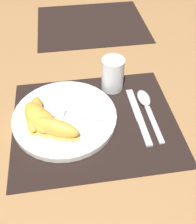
# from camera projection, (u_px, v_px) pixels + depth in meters

# --- Properties ---
(ground_plane) EXTENTS (3.00, 3.00, 0.00)m
(ground_plane) POSITION_uv_depth(u_px,v_px,m) (95.00, 122.00, 0.68)
(ground_plane) COLOR #A37547
(placemat) EXTENTS (0.42, 0.35, 0.00)m
(placemat) POSITION_uv_depth(u_px,v_px,m) (95.00, 121.00, 0.68)
(placemat) COLOR black
(placemat) RESTS_ON ground_plane
(placemat_far) EXTENTS (0.42, 0.35, 0.00)m
(placemat_far) POSITION_uv_depth(u_px,v_px,m) (92.00, 24.00, 1.04)
(placemat_far) COLOR black
(placemat_far) RESTS_ON ground_plane
(plate) EXTENTS (0.27, 0.27, 0.02)m
(plate) POSITION_uv_depth(u_px,v_px,m) (65.00, 117.00, 0.68)
(plate) COLOR white
(plate) RESTS_ON placemat
(juice_glass) EXTENTS (0.06, 0.06, 0.10)m
(juice_glass) POSITION_uv_depth(u_px,v_px,m) (113.00, 76.00, 0.74)
(juice_glass) COLOR silver
(juice_glass) RESTS_ON placemat
(knife) EXTENTS (0.02, 0.20, 0.01)m
(knife) POSITION_uv_depth(u_px,v_px,m) (139.00, 117.00, 0.68)
(knife) COLOR #BCBCC1
(knife) RESTS_ON placemat
(spoon) EXTENTS (0.03, 0.19, 0.01)m
(spoon) POSITION_uv_depth(u_px,v_px,m) (146.00, 104.00, 0.71)
(spoon) COLOR #BCBCC1
(spoon) RESTS_ON placemat
(fork) EXTENTS (0.17, 0.08, 0.00)m
(fork) POSITION_uv_depth(u_px,v_px,m) (68.00, 115.00, 0.67)
(fork) COLOR #BCBCC1
(fork) RESTS_ON plate
(citrus_wedge_0) EXTENTS (0.05, 0.13, 0.03)m
(citrus_wedge_0) POSITION_uv_depth(u_px,v_px,m) (35.00, 114.00, 0.65)
(citrus_wedge_0) COLOR #F7C656
(citrus_wedge_0) RESTS_ON plate
(citrus_wedge_1) EXTENTS (0.10, 0.13, 0.04)m
(citrus_wedge_1) POSITION_uv_depth(u_px,v_px,m) (38.00, 118.00, 0.64)
(citrus_wedge_1) COLOR #F7C656
(citrus_wedge_1) RESTS_ON plate
(citrus_wedge_2) EXTENTS (0.09, 0.11, 0.04)m
(citrus_wedge_2) POSITION_uv_depth(u_px,v_px,m) (45.00, 121.00, 0.64)
(citrus_wedge_2) COLOR #F7C656
(citrus_wedge_2) RESTS_ON plate
(citrus_wedge_3) EXTENTS (0.13, 0.09, 0.05)m
(citrus_wedge_3) POSITION_uv_depth(u_px,v_px,m) (54.00, 128.00, 0.62)
(citrus_wedge_3) COLOR #F7C656
(citrus_wedge_3) RESTS_ON plate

